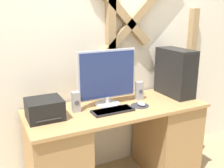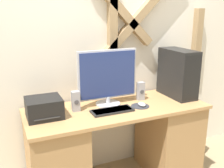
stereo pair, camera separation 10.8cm
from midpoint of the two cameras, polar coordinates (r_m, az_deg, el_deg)
The scene contains 10 objects.
wall_back at distance 2.61m, azimuth -0.85°, elevation 9.33°, with size 6.40×0.13×2.70m.
desk at distance 2.56m, azimuth 2.36°, elevation -13.10°, with size 1.65×0.65×0.80m.
monitor at distance 2.38m, azimuth 0.37°, elevation 1.53°, with size 0.56×0.23×0.51m.
keyboard at distance 2.29m, azimuth 1.41°, elevation -5.81°, with size 0.37×0.15×0.02m.
mousepad at distance 2.43m, azimuth 7.43°, elevation -4.81°, with size 0.17×0.17×0.00m.
mouse at distance 2.42m, azimuth 7.79°, elevation -4.41°, with size 0.06×0.09×0.03m.
computer_tower at distance 2.73m, azimuth 15.25°, elevation 2.28°, with size 0.20×0.43×0.48m.
printer at distance 2.21m, azimuth -13.22°, elevation -5.09°, with size 0.28×0.27×0.16m.
speaker_left at distance 2.29m, azimuth -6.57°, elevation -3.77°, with size 0.07×0.06×0.18m.
speaker_right at distance 2.58m, azimuth 7.45°, elevation -1.54°, with size 0.07×0.06×0.18m.
Camera 2 is at (-0.95, -1.71, 1.65)m, focal length 42.00 mm.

